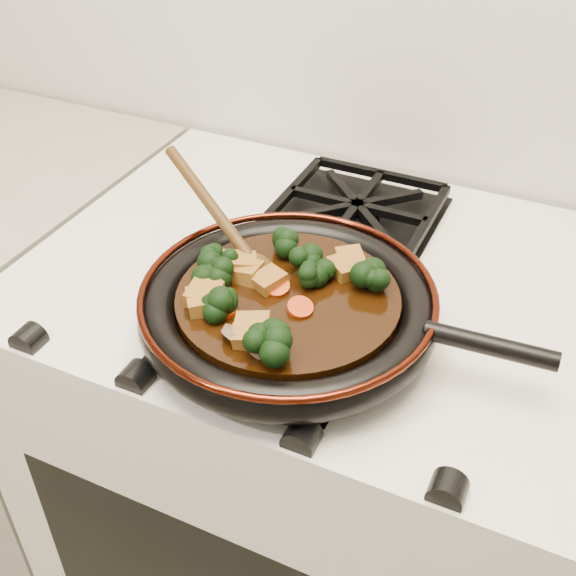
% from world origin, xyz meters
% --- Properties ---
extents(stove, '(0.76, 0.60, 0.90)m').
position_xyz_m(stove, '(0.00, 1.69, 0.45)').
color(stove, silver).
rests_on(stove, ground).
extents(burner_grate_front, '(0.23, 0.23, 0.03)m').
position_xyz_m(burner_grate_front, '(0.00, 1.55, 0.91)').
color(burner_grate_front, black).
rests_on(burner_grate_front, stove).
extents(burner_grate_back, '(0.23, 0.23, 0.03)m').
position_xyz_m(burner_grate_back, '(0.00, 1.83, 0.91)').
color(burner_grate_back, black).
rests_on(burner_grate_back, stove).
extents(skillet, '(0.47, 0.35, 0.05)m').
position_xyz_m(skillet, '(0.02, 1.55, 0.94)').
color(skillet, black).
rests_on(skillet, burner_grate_front).
extents(braising_sauce, '(0.26, 0.26, 0.02)m').
position_xyz_m(braising_sauce, '(0.02, 1.55, 0.95)').
color(braising_sauce, black).
rests_on(braising_sauce, skillet).
extents(tofu_cube_0, '(0.05, 0.05, 0.03)m').
position_xyz_m(tofu_cube_0, '(0.01, 1.47, 0.97)').
color(tofu_cube_0, '#8E5E20').
rests_on(tofu_cube_0, braising_sauce).
extents(tofu_cube_1, '(0.05, 0.05, 0.02)m').
position_xyz_m(tofu_cube_1, '(0.06, 1.62, 0.97)').
color(tofu_cube_1, '#8E5E20').
rests_on(tofu_cube_1, braising_sauce).
extents(tofu_cube_2, '(0.04, 0.04, 0.02)m').
position_xyz_m(tofu_cube_2, '(-0.06, 1.50, 0.97)').
color(tofu_cube_2, '#8E5E20').
rests_on(tofu_cube_2, braising_sauce).
extents(tofu_cube_3, '(0.04, 0.05, 0.02)m').
position_xyz_m(tofu_cube_3, '(-0.01, 1.56, 0.97)').
color(tofu_cube_3, '#8E5E20').
rests_on(tofu_cube_3, braising_sauce).
extents(tofu_cube_4, '(0.05, 0.05, 0.03)m').
position_xyz_m(tofu_cube_4, '(-0.06, 1.57, 0.97)').
color(tofu_cube_4, '#8E5E20').
rests_on(tofu_cube_4, braising_sauce).
extents(tofu_cube_5, '(0.05, 0.05, 0.02)m').
position_xyz_m(tofu_cube_5, '(0.06, 1.64, 0.97)').
color(tofu_cube_5, '#8E5E20').
rests_on(tofu_cube_5, braising_sauce).
extents(tofu_cube_6, '(0.06, 0.06, 0.03)m').
position_xyz_m(tofu_cube_6, '(-0.06, 1.50, 0.97)').
color(tofu_cube_6, '#8E5E20').
rests_on(tofu_cube_6, braising_sauce).
extents(tofu_cube_7, '(0.04, 0.04, 0.03)m').
position_xyz_m(tofu_cube_7, '(-0.04, 1.56, 0.97)').
color(tofu_cube_7, '#8E5E20').
rests_on(tofu_cube_7, braising_sauce).
extents(broccoli_floret_0, '(0.06, 0.06, 0.06)m').
position_xyz_m(broccoli_floret_0, '(0.02, 1.61, 0.97)').
color(broccoli_floret_0, black).
rests_on(broccoli_floret_0, braising_sauce).
extents(broccoli_floret_1, '(0.08, 0.09, 0.06)m').
position_xyz_m(broccoli_floret_1, '(-0.02, 1.63, 0.97)').
color(broccoli_floret_1, black).
rests_on(broccoli_floret_1, braising_sauce).
extents(broccoli_floret_2, '(0.09, 0.08, 0.06)m').
position_xyz_m(broccoli_floret_2, '(0.10, 1.61, 0.97)').
color(broccoli_floret_2, black).
rests_on(broccoli_floret_2, braising_sauce).
extents(broccoli_floret_3, '(0.08, 0.08, 0.07)m').
position_xyz_m(broccoli_floret_3, '(0.04, 1.46, 0.97)').
color(broccoli_floret_3, black).
rests_on(broccoli_floret_3, braising_sauce).
extents(broccoli_floret_4, '(0.07, 0.08, 0.07)m').
position_xyz_m(broccoli_floret_4, '(-0.07, 1.54, 0.97)').
color(broccoli_floret_4, black).
rests_on(broccoli_floret_4, braising_sauce).
extents(broccoli_floret_5, '(0.07, 0.07, 0.07)m').
position_xyz_m(broccoli_floret_5, '(-0.08, 1.56, 0.97)').
color(broccoli_floret_5, black).
rests_on(broccoli_floret_5, braising_sauce).
extents(broccoli_floret_6, '(0.08, 0.08, 0.06)m').
position_xyz_m(broccoli_floret_6, '(0.03, 1.59, 0.97)').
color(broccoli_floret_6, black).
rests_on(broccoli_floret_6, braising_sauce).
extents(broccoli_floret_7, '(0.09, 0.09, 0.07)m').
position_xyz_m(broccoli_floret_7, '(-0.04, 1.49, 0.97)').
color(broccoli_floret_7, black).
rests_on(broccoli_floret_7, braising_sauce).
extents(carrot_coin_0, '(0.03, 0.03, 0.01)m').
position_xyz_m(carrot_coin_0, '(-0.05, 1.50, 0.96)').
color(carrot_coin_0, '#BF2C05').
rests_on(carrot_coin_0, braising_sauce).
extents(carrot_coin_1, '(0.03, 0.03, 0.02)m').
position_xyz_m(carrot_coin_1, '(0.04, 1.53, 0.96)').
color(carrot_coin_1, '#BF2C05').
rests_on(carrot_coin_1, braising_sauce).
extents(carrot_coin_2, '(0.03, 0.03, 0.02)m').
position_xyz_m(carrot_coin_2, '(0.00, 1.56, 0.96)').
color(carrot_coin_2, '#BF2C05').
rests_on(carrot_coin_2, braising_sauce).
extents(carrot_coin_3, '(0.03, 0.03, 0.01)m').
position_xyz_m(carrot_coin_3, '(-0.03, 1.50, 0.96)').
color(carrot_coin_3, '#BF2C05').
rests_on(carrot_coin_3, braising_sauce).
extents(carrot_coin_4, '(0.03, 0.03, 0.01)m').
position_xyz_m(carrot_coin_4, '(0.00, 1.47, 0.96)').
color(carrot_coin_4, '#BF2C05').
rests_on(carrot_coin_4, braising_sauce).
extents(mushroom_slice_0, '(0.04, 0.04, 0.02)m').
position_xyz_m(mushroom_slice_0, '(0.08, 1.63, 0.97)').
color(mushroom_slice_0, brown).
rests_on(mushroom_slice_0, braising_sauce).
extents(mushroom_slice_1, '(0.04, 0.04, 0.02)m').
position_xyz_m(mushroom_slice_1, '(0.03, 1.46, 0.97)').
color(mushroom_slice_1, brown).
rests_on(mushroom_slice_1, braising_sauce).
extents(mushroom_slice_2, '(0.04, 0.04, 0.03)m').
position_xyz_m(mushroom_slice_2, '(0.00, 1.46, 0.97)').
color(mushroom_slice_2, brown).
rests_on(mushroom_slice_2, braising_sauce).
extents(mushroom_slice_3, '(0.04, 0.04, 0.02)m').
position_xyz_m(mushroom_slice_3, '(-0.08, 1.56, 0.97)').
color(mushroom_slice_3, brown).
rests_on(mushroom_slice_3, braising_sauce).
extents(wooden_spoon, '(0.13, 0.09, 0.21)m').
position_xyz_m(wooden_spoon, '(-0.08, 1.61, 0.98)').
color(wooden_spoon, '#42290E').
rests_on(wooden_spoon, braising_sauce).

